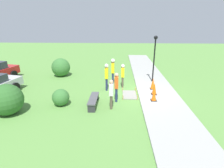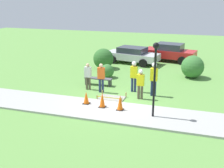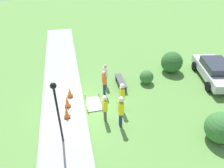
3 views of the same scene
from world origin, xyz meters
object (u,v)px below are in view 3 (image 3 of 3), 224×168
Objects in this scene: worker_trainee at (121,109)px; traffic_cone_far_patch at (67,102)px; bystander_in_orange_shirt at (104,81)px; traffic_cone_sidewalk_edge at (67,112)px; parked_car_silver at (215,71)px; park_bench at (121,82)px; traffic_cone_near_patch at (70,92)px; worker_supervisor at (122,95)px; worker_assistant at (105,106)px; bystander_in_gray_shirt at (105,74)px; lamppost_near at (57,105)px.

traffic_cone_far_patch is at bearing -127.91° from worker_trainee.
bystander_in_orange_shirt reaches higher than traffic_cone_far_patch.
parked_car_silver is (-1.95, 10.44, 0.25)m from traffic_cone_sidewalk_edge.
bystander_in_orange_shirt is (-1.88, 2.48, 0.51)m from traffic_cone_sidewalk_edge.
park_bench is (-2.54, 3.75, -0.15)m from traffic_cone_sidewalk_edge.
traffic_cone_near_patch is 0.86× the size of traffic_cone_far_patch.
worker_supervisor is 1.29m from worker_assistant.
worker_trainee is at bearing 0.94° from bystander_in_gray_shirt.
traffic_cone_near_patch is at bearing -140.57° from worker_trainee.
worker_trainee reaches higher than parked_car_silver.
traffic_cone_far_patch is 0.39× the size of worker_trainee.
worker_assistant is 2.96m from lamppost_near.
worker_assistant is 2.47m from bystander_in_orange_shirt.
worker_supervisor is at bearing 57.83° from traffic_cone_near_patch.
bystander_in_orange_shirt is at bearing 170.65° from worker_assistant.
worker_assistant is at bearing 36.16° from traffic_cone_near_patch.
bystander_in_gray_shirt is (-3.99, -0.07, -0.28)m from worker_trainee.
traffic_cone_near_patch is 0.85× the size of traffic_cone_sidewalk_edge.
traffic_cone_sidewalk_edge is at bearing -4.37° from traffic_cone_far_patch.
worker_trainee reaches higher than park_bench.
lamppost_near is at bearing -9.47° from traffic_cone_sidewalk_edge.
worker_supervisor is 1.07× the size of bystander_in_orange_shirt.
traffic_cone_far_patch is 2.56m from worker_assistant.
worker_supervisor is at bearing 9.28° from bystander_in_gray_shirt.
traffic_cone_near_patch is at bearing -79.90° from park_bench.
worker_trainee is 4.00m from bystander_in_gray_shirt.
traffic_cone_far_patch is at bearing 175.63° from traffic_cone_sidewalk_edge.
worker_assistant is 0.97× the size of bystander_in_orange_shirt.
bystander_in_gray_shirt is at bearing -105.70° from park_bench.
bystander_in_orange_shirt is at bearing -78.26° from parked_car_silver.
worker_supervisor reaches higher than traffic_cone_sidewalk_edge.
traffic_cone_near_patch is 0.34× the size of worker_trainee.
bystander_in_orange_shirt is at bearing -173.92° from worker_trainee.
lamppost_near reaches higher than traffic_cone_near_patch.
traffic_cone_far_patch is 0.22× the size of lamppost_near.
lamppost_near is (4.50, -3.01, 1.48)m from bystander_in_gray_shirt.
bystander_in_gray_shirt is at bearing 135.89° from traffic_cone_sidewalk_edge.
lamppost_near reaches higher than bystander_in_gray_shirt.
bystander_in_gray_shirt is at bearing 110.15° from traffic_cone_near_patch.
worker_supervisor is at bearing 21.47° from bystander_in_orange_shirt.
lamppost_near is (1.68, -0.28, 1.92)m from traffic_cone_sidewalk_edge.
park_bench is 6.73m from parked_car_silver.
traffic_cone_sidewalk_edge is 2.21m from worker_assistant.
traffic_cone_near_patch is 0.38× the size of bystander_in_orange_shirt.
worker_supervisor is (-0.08, 3.18, 0.64)m from traffic_cone_sidewalk_edge.
worker_assistant is at bearing -129.94° from worker_trainee.
traffic_cone_far_patch is 0.99× the size of traffic_cone_sidewalk_edge.
bystander_in_orange_shirt reaches higher than traffic_cone_near_patch.
parked_car_silver is (-2.51, 8.37, -0.27)m from worker_assistant.
worker_supervisor reaches higher than bystander_in_orange_shirt.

